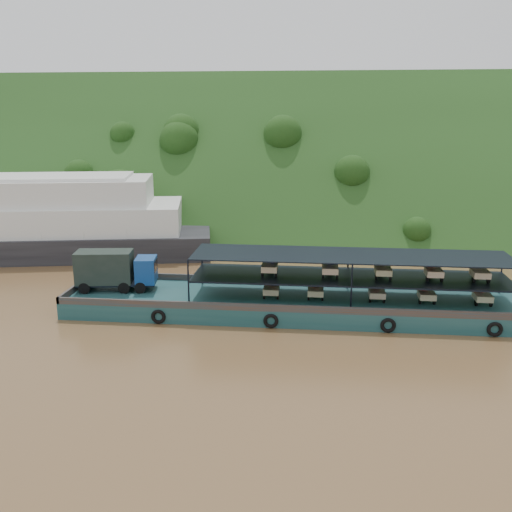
# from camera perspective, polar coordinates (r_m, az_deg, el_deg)

# --- Properties ---
(ground) EXTENTS (160.00, 160.00, 0.00)m
(ground) POSITION_cam_1_polar(r_m,az_deg,el_deg) (44.40, 2.17, -5.03)
(ground) COLOR brown
(ground) RESTS_ON ground
(hillside) EXTENTS (140.00, 39.60, 39.60)m
(hillside) POSITION_cam_1_polar(r_m,az_deg,el_deg) (79.24, 3.95, 3.59)
(hillside) COLOR #1E3D16
(hillside) RESTS_ON ground
(cargo_barge) EXTENTS (35.00, 7.18, 4.54)m
(cargo_barge) POSITION_cam_1_polar(r_m,az_deg,el_deg) (42.90, 3.44, -4.24)
(cargo_barge) COLOR #123E41
(cargo_barge) RESTS_ON ground
(passenger_ferry) EXTENTS (42.12, 17.86, 8.29)m
(passenger_ferry) POSITION_cam_1_polar(r_m,az_deg,el_deg) (64.50, -23.21, 3.23)
(passenger_ferry) COLOR black
(passenger_ferry) RESTS_ON ground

